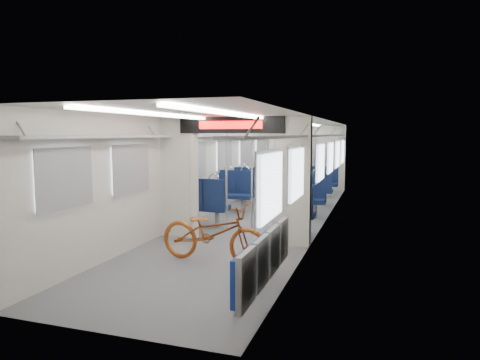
{
  "coord_description": "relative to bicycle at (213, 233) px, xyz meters",
  "views": [
    {
      "loc": [
        2.57,
        -9.46,
        1.99
      ],
      "look_at": [
        0.04,
        -1.68,
        1.1
      ],
      "focal_mm": 32.0,
      "sensor_mm": 36.0,
      "label": 1
    }
  ],
  "objects": [
    {
      "name": "carriage",
      "position": [
        -0.17,
        3.18,
        1.03
      ],
      "size": [
        12.0,
        12.02,
        2.31
      ],
      "color": "#515456",
      "rests_on": "ground"
    },
    {
      "name": "flip_bench",
      "position": [
        1.18,
        -1.34,
        0.11
      ],
      "size": [
        0.12,
        2.14,
        0.56
      ],
      "color": "gray",
      "rests_on": "carriage"
    },
    {
      "name": "bike_hoop_b",
      "position": [
        0.92,
        -0.82,
        -0.24
      ],
      "size": [
        0.18,
        0.5,
        0.51
      ],
      "primitive_type": "torus",
      "rotation": [
        1.57,
        0.0,
        1.82
      ],
      "color": "black",
      "rests_on": "ground"
    },
    {
      "name": "bike_hoop_a",
      "position": [
        0.9,
        -1.51,
        -0.27
      ],
      "size": [
        0.05,
        0.45,
        0.45
      ],
      "primitive_type": "torus",
      "rotation": [
        1.57,
        0.0,
        1.57
      ],
      "color": "black",
      "rests_on": "ground"
    },
    {
      "name": "stanchion_far_right",
      "position": [
        0.14,
        5.48,
        0.68
      ],
      "size": [
        0.04,
        0.04,
        2.3
      ],
      "primitive_type": "cylinder",
      "color": "silver",
      "rests_on": "ground"
    },
    {
      "name": "seat_bay_near_right",
      "position": [
        0.76,
        3.16,
        0.09
      ],
      "size": [
        0.95,
        2.25,
        1.15
      ],
      "color": "#0C1737",
      "rests_on": "ground"
    },
    {
      "name": "seat_bay_near_left",
      "position": [
        -1.11,
        3.36,
        0.1
      ],
      "size": [
        0.96,
        2.3,
        1.17
      ],
      "color": "#0C1737",
      "rests_on": "ground"
    },
    {
      "name": "bicycle",
      "position": [
        0.0,
        0.0,
        0.0
      ],
      "size": [
        1.86,
        0.83,
        0.94
      ],
      "primitive_type": "imported",
      "rotation": [
        0.0,
        0.0,
        1.45
      ],
      "color": "#9B4516",
      "rests_on": "ground"
    },
    {
      "name": "stanchion_near_left",
      "position": [
        -0.56,
        2.18,
        0.68
      ],
      "size": [
        0.05,
        0.05,
        2.3
      ],
      "primitive_type": "cylinder",
      "color": "silver",
      "rests_on": "ground"
    },
    {
      "name": "seat_bay_far_right",
      "position": [
        0.76,
        6.75,
        0.06
      ],
      "size": [
        0.89,
        1.96,
        1.06
      ],
      "color": "#0C1737",
      "rests_on": "ground"
    },
    {
      "name": "stanchion_far_left",
      "position": [
        -0.42,
        5.06,
        0.68
      ],
      "size": [
        0.04,
        0.04,
        2.3
      ],
      "primitive_type": "cylinder",
      "color": "silver",
      "rests_on": "ground"
    },
    {
      "name": "bike_hoop_c",
      "position": [
        0.91,
        -0.25,
        -0.25
      ],
      "size": [
        0.1,
        0.49,
        0.49
      ],
      "primitive_type": "torus",
      "rotation": [
        1.57,
        0.0,
        1.68
      ],
      "color": "black",
      "rests_on": "ground"
    },
    {
      "name": "seat_bay_far_left",
      "position": [
        -1.11,
        6.78,
        0.09
      ],
      "size": [
        0.94,
        2.24,
        1.15
      ],
      "color": "#0C1737",
      "rests_on": "ground"
    },
    {
      "name": "stanchion_near_right",
      "position": [
        0.11,
        1.75,
        0.68
      ],
      "size": [
        0.04,
        0.04,
        2.3
      ],
      "primitive_type": "cylinder",
      "color": "silver",
      "rests_on": "ground"
    }
  ]
}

